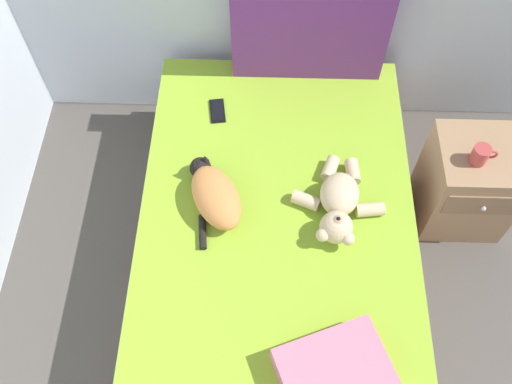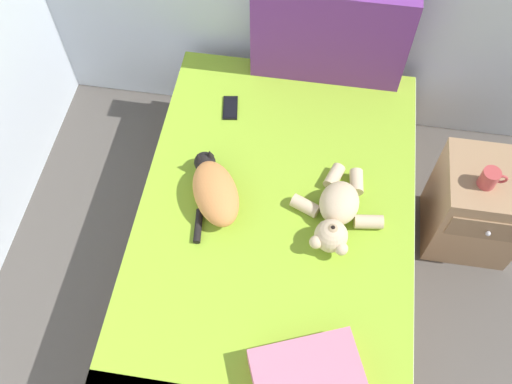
{
  "view_description": "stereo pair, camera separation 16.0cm",
  "coord_description": "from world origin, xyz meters",
  "px_view_note": "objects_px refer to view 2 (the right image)",
  "views": [
    {
      "loc": [
        1.32,
        1.97,
        2.69
      ],
      "look_at": [
        1.28,
        3.27,
        0.56
      ],
      "focal_mm": 39.58,
      "sensor_mm": 36.0,
      "label": 1
    },
    {
      "loc": [
        1.48,
        1.98,
        2.69
      ],
      "look_at": [
        1.28,
        3.27,
        0.56
      ],
      "focal_mm": 39.58,
      "sensor_mm": 36.0,
      "label": 2
    }
  ],
  "objects_px": {
    "cat": "(214,190)",
    "cell_phone": "(230,108)",
    "throw_pillow": "(308,379)",
    "teddy_bear": "(337,213)",
    "nightstand": "(477,207)",
    "patterned_cushion": "(330,35)",
    "mug": "(490,178)",
    "bed": "(272,254)"
  },
  "relations": [
    {
      "from": "cat",
      "to": "cell_phone",
      "type": "height_order",
      "value": "cat"
    },
    {
      "from": "cat",
      "to": "throw_pillow",
      "type": "xyz_separation_m",
      "value": [
        0.49,
        -0.74,
        -0.02
      ]
    },
    {
      "from": "teddy_bear",
      "to": "nightstand",
      "type": "relative_size",
      "value": 0.87
    },
    {
      "from": "patterned_cushion",
      "to": "cat",
      "type": "xyz_separation_m",
      "value": [
        -0.42,
        -0.83,
        -0.2
      ]
    },
    {
      "from": "throw_pillow",
      "to": "mug",
      "type": "xyz_separation_m",
      "value": [
        0.7,
        0.97,
        0.04
      ]
    },
    {
      "from": "teddy_bear",
      "to": "nightstand",
      "type": "xyz_separation_m",
      "value": [
        0.71,
        0.31,
        -0.29
      ]
    },
    {
      "from": "nightstand",
      "to": "mug",
      "type": "height_order",
      "value": "mug"
    },
    {
      "from": "throw_pillow",
      "to": "nightstand",
      "type": "distance_m",
      "value": 1.3
    },
    {
      "from": "bed",
      "to": "cell_phone",
      "type": "height_order",
      "value": "cell_phone"
    },
    {
      "from": "nightstand",
      "to": "mug",
      "type": "relative_size",
      "value": 4.56
    },
    {
      "from": "cat",
      "to": "mug",
      "type": "distance_m",
      "value": 1.22
    },
    {
      "from": "teddy_bear",
      "to": "cat",
      "type": "bearing_deg",
      "value": 176.89
    },
    {
      "from": "cell_phone",
      "to": "mug",
      "type": "xyz_separation_m",
      "value": [
        1.22,
        -0.3,
        0.09
      ]
    },
    {
      "from": "teddy_bear",
      "to": "patterned_cushion",
      "type": "bearing_deg",
      "value": 98.3
    },
    {
      "from": "throw_pillow",
      "to": "nightstand",
      "type": "height_order",
      "value": "throw_pillow"
    },
    {
      "from": "throw_pillow",
      "to": "mug",
      "type": "relative_size",
      "value": 3.33
    },
    {
      "from": "cat",
      "to": "mug",
      "type": "relative_size",
      "value": 3.68
    },
    {
      "from": "throw_pillow",
      "to": "nightstand",
      "type": "bearing_deg",
      "value": 53.48
    },
    {
      "from": "cat",
      "to": "throw_pillow",
      "type": "distance_m",
      "value": 0.89
    },
    {
      "from": "bed",
      "to": "nightstand",
      "type": "bearing_deg",
      "value": 22.3
    },
    {
      "from": "bed",
      "to": "cat",
      "type": "relative_size",
      "value": 4.69
    },
    {
      "from": "mug",
      "to": "nightstand",
      "type": "bearing_deg",
      "value": 42.61
    },
    {
      "from": "bed",
      "to": "teddy_bear",
      "type": "relative_size",
      "value": 4.35
    },
    {
      "from": "teddy_bear",
      "to": "mug",
      "type": "relative_size",
      "value": 3.97
    },
    {
      "from": "patterned_cushion",
      "to": "bed",
      "type": "bearing_deg",
      "value": -98.34
    },
    {
      "from": "patterned_cushion",
      "to": "cat",
      "type": "bearing_deg",
      "value": -116.8
    },
    {
      "from": "patterned_cushion",
      "to": "nightstand",
      "type": "distance_m",
      "value": 1.11
    },
    {
      "from": "bed",
      "to": "cat",
      "type": "bearing_deg",
      "value": 157.01
    },
    {
      "from": "teddy_bear",
      "to": "nightstand",
      "type": "height_order",
      "value": "teddy_bear"
    },
    {
      "from": "cell_phone",
      "to": "mug",
      "type": "bearing_deg",
      "value": -13.61
    },
    {
      "from": "throw_pillow",
      "to": "teddy_bear",
      "type": "bearing_deg",
      "value": 85.98
    },
    {
      "from": "bed",
      "to": "patterned_cushion",
      "type": "distance_m",
      "value": 1.09
    },
    {
      "from": "patterned_cushion",
      "to": "nightstand",
      "type": "relative_size",
      "value": 1.38
    },
    {
      "from": "patterned_cushion",
      "to": "teddy_bear",
      "type": "distance_m",
      "value": 0.89
    },
    {
      "from": "cell_phone",
      "to": "nightstand",
      "type": "distance_m",
      "value": 1.32
    },
    {
      "from": "nightstand",
      "to": "mug",
      "type": "distance_m",
      "value": 0.33
    },
    {
      "from": "bed",
      "to": "teddy_bear",
      "type": "height_order",
      "value": "teddy_bear"
    },
    {
      "from": "cat",
      "to": "cell_phone",
      "type": "distance_m",
      "value": 0.53
    },
    {
      "from": "cat",
      "to": "mug",
      "type": "height_order",
      "value": "cat"
    },
    {
      "from": "patterned_cushion",
      "to": "cat",
      "type": "height_order",
      "value": "patterned_cushion"
    },
    {
      "from": "cell_phone",
      "to": "patterned_cushion",
      "type": "bearing_deg",
      "value": 34.24
    },
    {
      "from": "bed",
      "to": "cat",
      "type": "distance_m",
      "value": 0.44
    }
  ]
}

